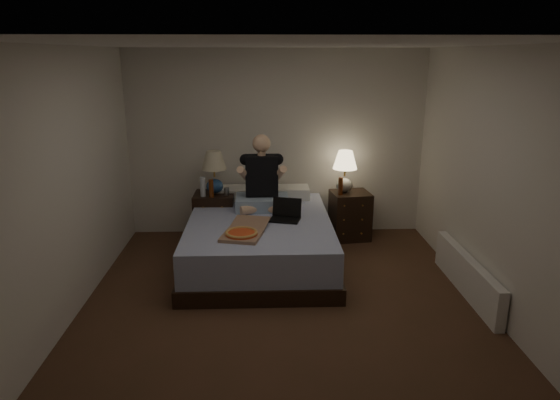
{
  "coord_description": "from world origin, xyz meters",
  "views": [
    {
      "loc": [
        -0.19,
        -4.45,
        2.42
      ],
      "look_at": [
        0.0,
        0.9,
        0.85
      ],
      "focal_mm": 32.0,
      "sensor_mm": 36.0,
      "label": 1
    }
  ],
  "objects_px": {
    "nightstand_right": "(350,215)",
    "pizza_box": "(241,234)",
    "water_bottle": "(203,187)",
    "soda_can": "(227,191)",
    "laptop": "(285,211)",
    "lamp_left": "(214,172)",
    "lamp_right": "(345,172)",
    "beer_bottle_left": "(211,188)",
    "nightstand_left": "(215,218)",
    "person": "(262,173)",
    "beer_bottle_right": "(341,186)",
    "radiator": "(467,275)",
    "bed": "(260,241)"
  },
  "relations": [
    {
      "from": "radiator",
      "to": "pizza_box",
      "type": "bearing_deg",
      "value": 173.48
    },
    {
      "from": "lamp_right",
      "to": "water_bottle",
      "type": "xyz_separation_m",
      "value": [
        -1.85,
        -0.24,
        -0.13
      ]
    },
    {
      "from": "soda_can",
      "to": "pizza_box",
      "type": "bearing_deg",
      "value": -79.25
    },
    {
      "from": "water_bottle",
      "to": "beer_bottle_left",
      "type": "bearing_deg",
      "value": -24.32
    },
    {
      "from": "nightstand_left",
      "to": "soda_can",
      "type": "bearing_deg",
      "value": -23.93
    },
    {
      "from": "nightstand_left",
      "to": "person",
      "type": "bearing_deg",
      "value": -25.19
    },
    {
      "from": "nightstand_left",
      "to": "water_bottle",
      "type": "xyz_separation_m",
      "value": [
        -0.13,
        -0.12,
        0.46
      ]
    },
    {
      "from": "radiator",
      "to": "water_bottle",
      "type": "bearing_deg",
      "value": 153.02
    },
    {
      "from": "lamp_left",
      "to": "water_bottle",
      "type": "bearing_deg",
      "value": -134.45
    },
    {
      "from": "bed",
      "to": "pizza_box",
      "type": "relative_size",
      "value": 2.91
    },
    {
      "from": "beer_bottle_left",
      "to": "nightstand_left",
      "type": "bearing_deg",
      "value": 85.06
    },
    {
      "from": "radiator",
      "to": "lamp_left",
      "type": "bearing_deg",
      "value": 149.63
    },
    {
      "from": "nightstand_left",
      "to": "laptop",
      "type": "height_order",
      "value": "laptop"
    },
    {
      "from": "soda_can",
      "to": "beer_bottle_left",
      "type": "bearing_deg",
      "value": -153.91
    },
    {
      "from": "lamp_left",
      "to": "water_bottle",
      "type": "distance_m",
      "value": 0.25
    },
    {
      "from": "person",
      "to": "beer_bottle_left",
      "type": "bearing_deg",
      "value": 167.24
    },
    {
      "from": "soda_can",
      "to": "beer_bottle_left",
      "type": "relative_size",
      "value": 0.43
    },
    {
      "from": "lamp_left",
      "to": "soda_can",
      "type": "distance_m",
      "value": 0.3
    },
    {
      "from": "lamp_right",
      "to": "pizza_box",
      "type": "relative_size",
      "value": 0.74
    },
    {
      "from": "lamp_left",
      "to": "lamp_right",
      "type": "bearing_deg",
      "value": 3.24
    },
    {
      "from": "laptop",
      "to": "pizza_box",
      "type": "bearing_deg",
      "value": -116.7
    },
    {
      "from": "beer_bottle_left",
      "to": "radiator",
      "type": "height_order",
      "value": "beer_bottle_left"
    },
    {
      "from": "beer_bottle_right",
      "to": "laptop",
      "type": "bearing_deg",
      "value": -135.03
    },
    {
      "from": "lamp_left",
      "to": "pizza_box",
      "type": "distance_m",
      "value": 1.44
    },
    {
      "from": "water_bottle",
      "to": "pizza_box",
      "type": "bearing_deg",
      "value": -66.0
    },
    {
      "from": "bed",
      "to": "radiator",
      "type": "height_order",
      "value": "bed"
    },
    {
      "from": "lamp_left",
      "to": "water_bottle",
      "type": "height_order",
      "value": "lamp_left"
    },
    {
      "from": "laptop",
      "to": "radiator",
      "type": "distance_m",
      "value": 2.09
    },
    {
      "from": "nightstand_left",
      "to": "person",
      "type": "height_order",
      "value": "person"
    },
    {
      "from": "nightstand_right",
      "to": "laptop",
      "type": "xyz_separation_m",
      "value": [
        -0.92,
        -0.87,
        0.35
      ]
    },
    {
      "from": "beer_bottle_right",
      "to": "nightstand_right",
      "type": "bearing_deg",
      "value": 33.85
    },
    {
      "from": "water_bottle",
      "to": "soda_can",
      "type": "height_order",
      "value": "water_bottle"
    },
    {
      "from": "lamp_right",
      "to": "soda_can",
      "type": "xyz_separation_m",
      "value": [
        -1.55,
        -0.2,
        -0.2
      ]
    },
    {
      "from": "nightstand_right",
      "to": "pizza_box",
      "type": "bearing_deg",
      "value": -142.23
    },
    {
      "from": "water_bottle",
      "to": "beer_bottle_left",
      "type": "distance_m",
      "value": 0.12
    },
    {
      "from": "beer_bottle_left",
      "to": "radiator",
      "type": "bearing_deg",
      "value": -27.08
    },
    {
      "from": "water_bottle",
      "to": "beer_bottle_right",
      "type": "xyz_separation_m",
      "value": [
        1.78,
        0.1,
        -0.04
      ]
    },
    {
      "from": "bed",
      "to": "person",
      "type": "distance_m",
      "value": 0.84
    },
    {
      "from": "lamp_left",
      "to": "beer_bottle_right",
      "type": "xyz_separation_m",
      "value": [
        1.64,
        -0.04,
        -0.19
      ]
    },
    {
      "from": "nightstand_right",
      "to": "water_bottle",
      "type": "xyz_separation_m",
      "value": [
        -1.94,
        -0.21,
        0.47
      ]
    },
    {
      "from": "water_bottle",
      "to": "laptop",
      "type": "height_order",
      "value": "water_bottle"
    },
    {
      "from": "soda_can",
      "to": "radiator",
      "type": "xyz_separation_m",
      "value": [
        2.59,
        -1.51,
        -0.52
      ]
    },
    {
      "from": "lamp_right",
      "to": "pizza_box",
      "type": "xyz_separation_m",
      "value": [
        -1.32,
        -1.44,
        -0.33
      ]
    },
    {
      "from": "lamp_left",
      "to": "beer_bottle_left",
      "type": "xyz_separation_m",
      "value": [
        -0.03,
        -0.19,
        -0.17
      ]
    },
    {
      "from": "lamp_right",
      "to": "soda_can",
      "type": "bearing_deg",
      "value": -172.8
    },
    {
      "from": "laptop",
      "to": "radiator",
      "type": "relative_size",
      "value": 0.21
    },
    {
      "from": "lamp_right",
      "to": "beer_bottle_left",
      "type": "relative_size",
      "value": 2.43
    },
    {
      "from": "beer_bottle_right",
      "to": "beer_bottle_left",
      "type": "bearing_deg",
      "value": -174.7
    },
    {
      "from": "lamp_left",
      "to": "lamp_right",
      "type": "height_order",
      "value": "lamp_left"
    },
    {
      "from": "nightstand_left",
      "to": "soda_can",
      "type": "relative_size",
      "value": 6.71
    }
  ]
}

